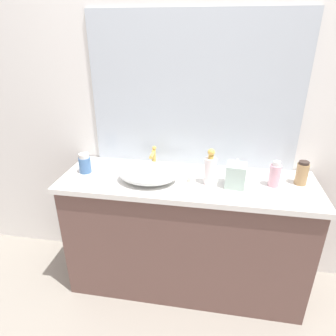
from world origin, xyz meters
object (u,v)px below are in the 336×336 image
object	(u,v)px
perfume_bottle	(275,175)
tissue_box	(236,174)
lotion_bottle	(302,173)
candle_jar	(192,179)
spray_can	(85,164)
sink_basin	(148,173)
soap_dispenser	(210,169)

from	to	relation	value
perfume_bottle	tissue_box	size ratio (longest dim) A/B	0.87
perfume_bottle	tissue_box	world-z (taller)	tissue_box
lotion_bottle	candle_jar	distance (m)	0.65
lotion_bottle	spray_can	bearing A→B (deg)	-177.24
spray_can	tissue_box	xyz separation A→B (m)	(0.95, -0.03, 0.02)
sink_basin	spray_can	bearing A→B (deg)	173.46
soap_dispenser	sink_basin	bearing A→B (deg)	-176.10
sink_basin	perfume_bottle	xyz separation A→B (m)	(0.74, 0.06, 0.02)
perfume_bottle	candle_jar	bearing A→B (deg)	-176.83
perfume_bottle	candle_jar	distance (m)	0.49
candle_jar	soap_dispenser	bearing A→B (deg)	-5.93
sink_basin	perfume_bottle	world-z (taller)	perfume_bottle
soap_dispenser	spray_can	world-z (taller)	soap_dispenser
spray_can	tissue_box	size ratio (longest dim) A/B	0.71
lotion_bottle	perfume_bottle	size ratio (longest dim) A/B	0.93
soap_dispenser	tissue_box	xyz separation A→B (m)	(0.15, -0.01, -0.02)
lotion_bottle	candle_jar	world-z (taller)	lotion_bottle
soap_dispenser	spray_can	size ratio (longest dim) A/B	1.74
lotion_bottle	tissue_box	world-z (taller)	tissue_box
sink_basin	perfume_bottle	size ratio (longest dim) A/B	2.32
lotion_bottle	perfume_bottle	xyz separation A→B (m)	(-0.16, -0.05, 0.00)
soap_dispenser	candle_jar	size ratio (longest dim) A/B	4.48
perfume_bottle	spray_can	xyz separation A→B (m)	(-1.17, -0.01, -0.01)
sink_basin	perfume_bottle	distance (m)	0.75
perfume_bottle	lotion_bottle	bearing A→B (deg)	17.24
tissue_box	spray_can	bearing A→B (deg)	178.11
spray_can	candle_jar	size ratio (longest dim) A/B	2.58
lotion_bottle	candle_jar	bearing A→B (deg)	-173.19
soap_dispenser	tissue_box	distance (m)	0.15
soap_dispenser	perfume_bottle	world-z (taller)	soap_dispenser
tissue_box	candle_jar	size ratio (longest dim) A/B	3.62
soap_dispenser	lotion_bottle	distance (m)	0.54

